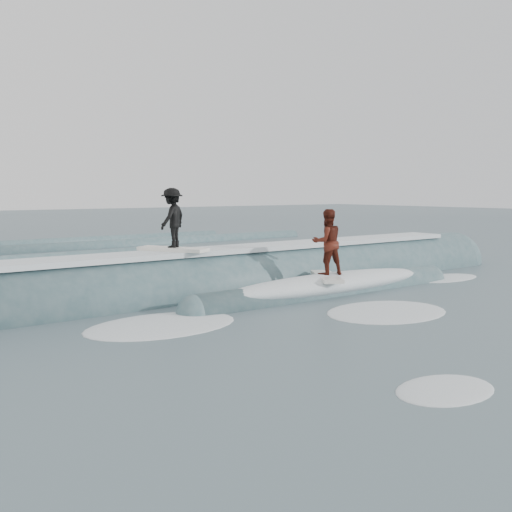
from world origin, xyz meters
TOP-DOWN VIEW (x-y plane):
  - ground at (0.00, 0.00)m, footprint 160.00×160.00m
  - breaking_wave at (0.18, 3.45)m, footprint 23.69×4.00m
  - surfer_black at (-2.10, 3.67)m, footprint 1.47×2.01m
  - surfer_red at (1.60, 1.47)m, footprint 1.51×1.99m
  - whitewater at (-0.74, -0.27)m, footprint 17.64×8.38m
  - far_swells at (-0.94, 17.65)m, footprint 32.48×8.65m

SIDE VIEW (x-z plane):
  - ground at x=0.00m, z-range 0.00..0.00m
  - whitewater at x=-0.74m, z-range -0.05..0.05m
  - far_swells at x=-0.94m, z-range -0.40..0.40m
  - breaking_wave at x=0.18m, z-range -1.18..1.26m
  - surfer_red at x=1.60m, z-range 0.43..2.39m
  - surfer_black at x=-2.10m, z-range 1.26..2.98m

